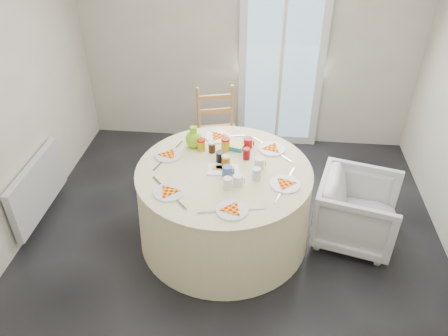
# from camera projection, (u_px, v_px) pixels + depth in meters

# --- Properties ---
(floor) EXTENTS (4.00, 4.00, 0.00)m
(floor) POSITION_uv_depth(u_px,v_px,m) (232.00, 244.00, 4.18)
(floor) COLOR black
(floor) RESTS_ON ground
(wall_back) EXTENTS (4.00, 0.02, 2.60)m
(wall_back) POSITION_uv_depth(u_px,v_px,m) (248.00, 41.00, 5.06)
(wall_back) COLOR #BCB5A3
(wall_back) RESTS_ON floor
(glass_door) EXTENTS (1.00, 0.08, 2.10)m
(glass_door) POSITION_uv_depth(u_px,v_px,m) (281.00, 65.00, 5.13)
(glass_door) COLOR silver
(glass_door) RESTS_ON floor
(radiator) EXTENTS (0.07, 1.00, 0.55)m
(radiator) POSITION_uv_depth(u_px,v_px,m) (38.00, 187.00, 4.28)
(radiator) COLOR silver
(radiator) RESTS_ON floor
(table) EXTENTS (1.61, 1.61, 0.82)m
(table) POSITION_uv_depth(u_px,v_px,m) (224.00, 205.00, 4.07)
(table) COLOR #FBE8BA
(table) RESTS_ON floor
(wooden_chair) EXTENTS (0.54, 0.53, 1.00)m
(wooden_chair) POSITION_uv_depth(u_px,v_px,m) (218.00, 136.00, 4.91)
(wooden_chair) COLOR #A97145
(wooden_chair) RESTS_ON floor
(armchair) EXTENTS (0.82, 0.85, 0.73)m
(armchair) POSITION_uv_depth(u_px,v_px,m) (358.00, 206.00, 4.03)
(armchair) COLOR silver
(armchair) RESTS_ON floor
(place_settings) EXTENTS (1.63, 1.63, 0.03)m
(place_settings) POSITION_uv_depth(u_px,v_px,m) (224.00, 171.00, 3.84)
(place_settings) COLOR white
(place_settings) RESTS_ON table
(jar_cluster) EXTENTS (0.50, 0.27, 0.14)m
(jar_cluster) POSITION_uv_depth(u_px,v_px,m) (222.00, 151.00, 4.02)
(jar_cluster) COLOR #946B11
(jar_cluster) RESTS_ON table
(butter_tub) EXTENTS (0.15, 0.12, 0.05)m
(butter_tub) POSITION_uv_depth(u_px,v_px,m) (236.00, 149.00, 4.10)
(butter_tub) COLOR teal
(butter_tub) RESTS_ON table
(green_pitcher) EXTENTS (0.21, 0.21, 0.21)m
(green_pitcher) POSITION_uv_depth(u_px,v_px,m) (194.00, 139.00, 4.10)
(green_pitcher) COLOR #84CA19
(green_pitcher) RESTS_ON table
(cheese_platter) EXTENTS (0.28, 0.18, 0.03)m
(cheese_platter) POSITION_uv_depth(u_px,v_px,m) (223.00, 171.00, 3.83)
(cheese_platter) COLOR white
(cheese_platter) RESTS_ON table
(mugs_glasses) EXTENTS (0.75, 0.75, 0.12)m
(mugs_glasses) POSITION_uv_depth(u_px,v_px,m) (240.00, 167.00, 3.82)
(mugs_glasses) COLOR #9E9E9E
(mugs_glasses) RESTS_ON table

